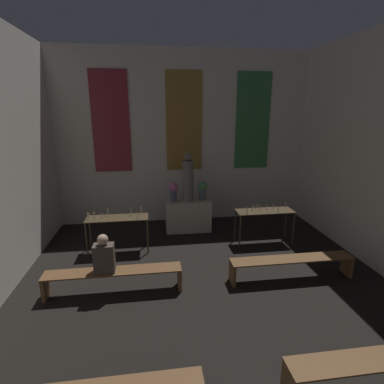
# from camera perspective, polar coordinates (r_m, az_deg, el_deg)

# --- Properties ---
(wall_back) EXTENTS (7.51, 0.16, 4.93)m
(wall_back) POSITION_cam_1_polar(r_m,az_deg,el_deg) (8.86, -1.57, 10.26)
(wall_back) COLOR silver
(wall_back) RESTS_ON ground_plane
(altar) EXTENTS (1.23, 0.58, 0.87)m
(altar) POSITION_cam_1_polar(r_m,az_deg,el_deg) (8.38, -0.75, -4.46)
(altar) COLOR #BCB29E
(altar) RESTS_ON ground_plane
(statue) EXTENTS (0.30, 0.30, 1.32)m
(statue) POSITION_cam_1_polar(r_m,az_deg,el_deg) (8.09, -0.78, 2.51)
(statue) COLOR slate
(statue) RESTS_ON altar
(flower_vase_left) EXTENTS (0.26, 0.26, 0.52)m
(flower_vase_left) POSITION_cam_1_polar(r_m,az_deg,el_deg) (8.12, -3.57, 0.35)
(flower_vase_left) COLOR #4C5666
(flower_vase_left) RESTS_ON altar
(flower_vase_right) EXTENTS (0.26, 0.26, 0.52)m
(flower_vase_right) POSITION_cam_1_polar(r_m,az_deg,el_deg) (8.22, 2.00, 0.55)
(flower_vase_right) COLOR #4C5666
(flower_vase_right) RESTS_ON altar
(candle_rack_left) EXTENTS (1.43, 0.50, 1.05)m
(candle_rack_left) POSITION_cam_1_polar(r_m,az_deg,el_deg) (7.28, -14.03, -5.50)
(candle_rack_left) COLOR #473823
(candle_rack_left) RESTS_ON ground_plane
(candle_rack_right) EXTENTS (1.43, 0.50, 1.02)m
(candle_rack_right) POSITION_cam_1_polar(r_m,az_deg,el_deg) (7.74, 13.66, -4.19)
(candle_rack_right) COLOR #473823
(candle_rack_right) RESTS_ON ground_plane
(pew_back_left) EXTENTS (2.48, 0.36, 0.45)m
(pew_back_left) POSITION_cam_1_polar(r_m,az_deg,el_deg) (5.87, -14.67, -15.20)
(pew_back_left) COLOR brown
(pew_back_left) RESTS_ON ground_plane
(pew_back_right) EXTENTS (2.48, 0.36, 0.45)m
(pew_back_right) POSITION_cam_1_polar(r_m,az_deg,el_deg) (6.42, 18.47, -12.73)
(pew_back_right) COLOR brown
(pew_back_right) RESTS_ON ground_plane
(person_seated) EXTENTS (0.36, 0.24, 0.72)m
(person_seated) POSITION_cam_1_polar(r_m,az_deg,el_deg) (5.69, -16.42, -11.54)
(person_seated) COLOR #4C4238
(person_seated) RESTS_ON pew_back_left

